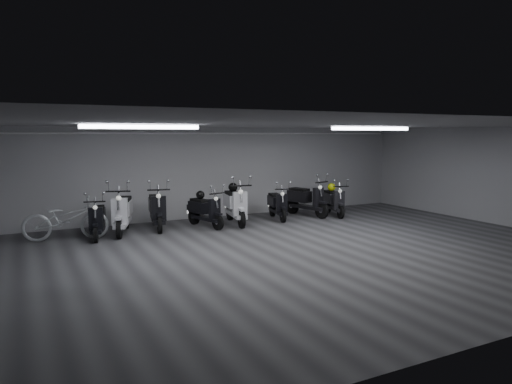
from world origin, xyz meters
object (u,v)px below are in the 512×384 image
scooter_1 (97,214)px  scooter_3 (157,203)px  scooter_5 (205,205)px  scooter_9 (334,196)px  scooter_7 (278,200)px  scooter_2 (122,206)px  helmet_0 (233,187)px  scooter_8 (307,194)px  helmet_1 (332,187)px  bicycle (66,214)px  helmet_2 (200,195)px  scooter_6 (235,199)px

scooter_1 → scooter_3: bearing=28.2°
scooter_5 → scooter_9: size_ratio=1.01×
scooter_3 → scooter_7: 3.68m
scooter_2 → helmet_0: 3.24m
scooter_3 → scooter_5: 1.33m
scooter_3 → helmet_0: 2.29m
scooter_8 → helmet_1: (0.87, -0.12, 0.20)m
scooter_2 → scooter_8: (5.76, 0.07, -0.04)m
helmet_0 → scooter_8: bearing=-1.3°
helmet_0 → scooter_9: bearing=-6.9°
bicycle → helmet_2: (3.57, 0.19, 0.25)m
scooter_5 → scooter_8: scooter_8 is taller
scooter_2 → bicycle: (-1.40, -0.15, -0.09)m
scooter_7 → bicycle: (-6.04, -0.12, 0.03)m
scooter_3 → scooter_7: size_ratio=1.17×
scooter_2 → scooter_7: bearing=18.2°
scooter_3 → helmet_0: size_ratio=7.15×
bicycle → helmet_2: bearing=-77.1°
scooter_2 → helmet_2: size_ratio=8.17×
scooter_5 → helmet_1: scooter_5 is taller
scooter_2 → scooter_6: bearing=16.1°
scooter_6 → helmet_0: 0.41m
scooter_3 → helmet_1: size_ratio=7.45×
scooter_1 → helmet_2: scooter_1 is taller
scooter_9 → bicycle: bicycle is taller
helmet_1 → scooter_7: bearing=179.5°
scooter_1 → scooter_2: bearing=34.7°
scooter_5 → scooter_9: 4.34m
scooter_2 → helmet_2: 2.18m
scooter_1 → scooter_9: 7.25m
helmet_0 → helmet_2: size_ratio=1.11×
scooter_5 → scooter_8: size_ratio=0.89×
scooter_5 → helmet_1: bearing=-13.8°
scooter_9 → helmet_2: size_ratio=6.85×
scooter_8 → bicycle: bearing=166.5°
bicycle → scooter_7: bearing=-78.9°
scooter_2 → scooter_9: 6.59m
scooter_5 → scooter_6: 0.95m
scooter_1 → scooter_2: (0.67, 0.26, 0.12)m
scooter_2 → scooter_3: (0.97, 0.17, -0.02)m
scooter_6 → bicycle: scooter_6 is taller
scooter_3 → scooter_6: scooter_6 is taller
scooter_1 → helmet_1: (7.30, 0.21, 0.28)m
scooter_7 → helmet_2: (-2.47, 0.06, 0.28)m
scooter_2 → scooter_1: bearing=-139.9°
scooter_1 → bicycle: bearing=-175.3°
scooter_5 → scooter_6: size_ratio=0.85×
bicycle → scooter_3: bearing=-72.1°
helmet_0 → helmet_2: helmet_0 is taller
bicycle → helmet_2: bicycle is taller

